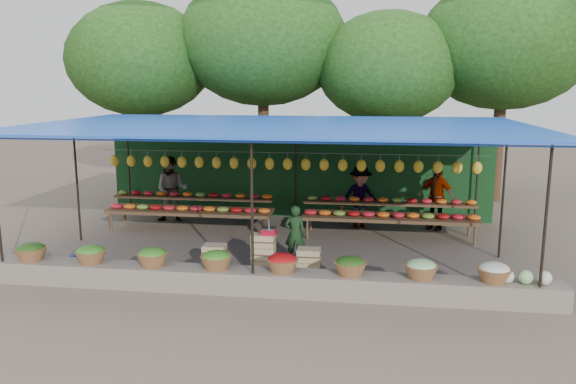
# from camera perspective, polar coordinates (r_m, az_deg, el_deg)

# --- Properties ---
(ground) EXTENTS (60.00, 60.00, 0.00)m
(ground) POSITION_cam_1_polar(r_m,az_deg,el_deg) (12.82, -0.93, -5.74)
(ground) COLOR #6A5B4E
(ground) RESTS_ON ground
(stone_curb) EXTENTS (10.60, 0.55, 0.40)m
(stone_curb) POSITION_cam_1_polar(r_m,az_deg,el_deg) (10.19, -3.41, -9.04)
(stone_curb) COLOR #685E53
(stone_curb) RESTS_ON ground
(stall_canopy) EXTENTS (10.80, 6.60, 2.82)m
(stall_canopy) POSITION_cam_1_polar(r_m,az_deg,el_deg) (12.40, -0.91, 6.26)
(stall_canopy) COLOR black
(stall_canopy) RESTS_ON ground
(produce_baskets) EXTENTS (8.98, 0.58, 0.34)m
(produce_baskets) POSITION_cam_1_polar(r_m,az_deg,el_deg) (10.09, -3.99, -7.06)
(produce_baskets) COLOR brown
(produce_baskets) RESTS_ON stone_curb
(netting_backdrop) EXTENTS (10.60, 0.06, 2.50)m
(netting_backdrop) POSITION_cam_1_polar(r_m,az_deg,el_deg) (15.59, 0.88, 1.96)
(netting_backdrop) COLOR #194821
(netting_backdrop) RESTS_ON ground
(tree_row) EXTENTS (16.51, 5.50, 7.12)m
(tree_row) POSITION_cam_1_polar(r_m,az_deg,el_deg) (18.30, 3.73, 14.11)
(tree_row) COLOR #392315
(tree_row) RESTS_ON ground
(fruit_table_left) EXTENTS (4.21, 0.95, 0.93)m
(fruit_table_left) POSITION_cam_1_polar(r_m,az_deg,el_deg) (14.52, -9.84, -1.45)
(fruit_table_left) COLOR #4A2C1D
(fruit_table_left) RESTS_ON ground
(fruit_table_right) EXTENTS (4.21, 0.95, 0.93)m
(fruit_table_right) POSITION_cam_1_polar(r_m,az_deg,el_deg) (13.84, 10.28, -2.08)
(fruit_table_right) COLOR #4A2C1D
(fruit_table_right) RESTS_ON ground
(crate_counter) EXTENTS (2.35, 0.34, 0.77)m
(crate_counter) POSITION_cam_1_polar(r_m,az_deg,el_deg) (11.21, -2.64, -6.56)
(crate_counter) COLOR tan
(crate_counter) RESTS_ON ground
(weighing_scale) EXTENTS (0.30, 0.30, 0.32)m
(weighing_scale) POSITION_cam_1_polar(r_m,az_deg,el_deg) (11.03, -1.95, -3.94)
(weighing_scale) COLOR red
(weighing_scale) RESTS_ON crate_counter
(vendor_seated) EXTENTS (0.45, 0.29, 1.22)m
(vendor_seated) POSITION_cam_1_polar(r_m,az_deg,el_deg) (11.70, 0.72, -4.28)
(vendor_seated) COLOR #183518
(vendor_seated) RESTS_ON ground
(customer_left) EXTENTS (0.92, 0.74, 1.78)m
(customer_left) POSITION_cam_1_polar(r_m,az_deg,el_deg) (15.39, -11.71, 0.26)
(customer_left) COLOR slate
(customer_left) RESTS_ON ground
(customer_mid) EXTENTS (1.19, 0.93, 1.62)m
(customer_mid) POSITION_cam_1_polar(r_m,az_deg,el_deg) (14.57, 7.33, -0.51)
(customer_mid) COLOR slate
(customer_mid) RESTS_ON ground
(customer_right) EXTENTS (1.05, 0.91, 1.69)m
(customer_right) POSITION_cam_1_polar(r_m,az_deg,el_deg) (14.79, 14.78, -0.48)
(customer_right) COLOR slate
(customer_right) RESTS_ON ground
(blue_crate_front) EXTENTS (0.64, 0.53, 0.33)m
(blue_crate_front) POSITION_cam_1_polar(r_m,az_deg,el_deg) (12.18, -19.75, -6.49)
(blue_crate_front) COLOR navy
(blue_crate_front) RESTS_ON ground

